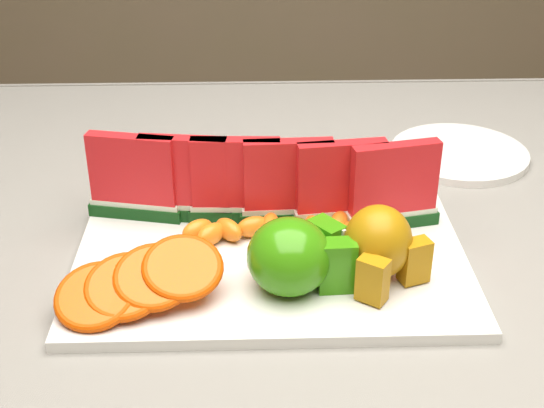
{
  "coord_description": "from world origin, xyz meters",
  "views": [
    {
      "loc": [
        -0.02,
        -0.68,
        1.2
      ],
      "look_at": [
        0.0,
        0.01,
        0.81
      ],
      "focal_mm": 50.0,
      "sensor_mm": 36.0,
      "label": 1
    }
  ],
  "objects_px": {
    "pear_cluster": "(380,245)",
    "fork": "(132,172)",
    "platter": "(271,251)",
    "side_plate": "(459,153)",
    "apple_cluster": "(297,257)"
  },
  "relations": [
    {
      "from": "fork",
      "to": "platter",
      "type": "bearing_deg",
      "value": -49.06
    },
    {
      "from": "apple_cluster",
      "to": "platter",
      "type": "bearing_deg",
      "value": 107.99
    },
    {
      "from": "pear_cluster",
      "to": "fork",
      "type": "xyz_separation_m",
      "value": [
        -0.27,
        0.26,
        -0.05
      ]
    },
    {
      "from": "side_plate",
      "to": "fork",
      "type": "bearing_deg",
      "value": -175.23
    },
    {
      "from": "fork",
      "to": "apple_cluster",
      "type": "bearing_deg",
      "value": -54.04
    },
    {
      "from": "apple_cluster",
      "to": "side_plate",
      "type": "distance_m",
      "value": 0.39
    },
    {
      "from": "apple_cluster",
      "to": "pear_cluster",
      "type": "height_order",
      "value": "pear_cluster"
    },
    {
      "from": "pear_cluster",
      "to": "platter",
      "type": "bearing_deg",
      "value": 149.45
    },
    {
      "from": "pear_cluster",
      "to": "side_plate",
      "type": "xyz_separation_m",
      "value": [
        0.15,
        0.29,
        -0.05
      ]
    },
    {
      "from": "side_plate",
      "to": "platter",
      "type": "bearing_deg",
      "value": -137.92
    },
    {
      "from": "apple_cluster",
      "to": "pear_cluster",
      "type": "bearing_deg",
      "value": 6.45
    },
    {
      "from": "fork",
      "to": "side_plate",
      "type": "bearing_deg",
      "value": 4.77
    },
    {
      "from": "platter",
      "to": "fork",
      "type": "relative_size",
      "value": 2.05
    },
    {
      "from": "platter",
      "to": "apple_cluster",
      "type": "bearing_deg",
      "value": -72.01
    },
    {
      "from": "platter",
      "to": "fork",
      "type": "xyz_separation_m",
      "value": [
        -0.17,
        0.2,
        -0.0
      ]
    }
  ]
}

